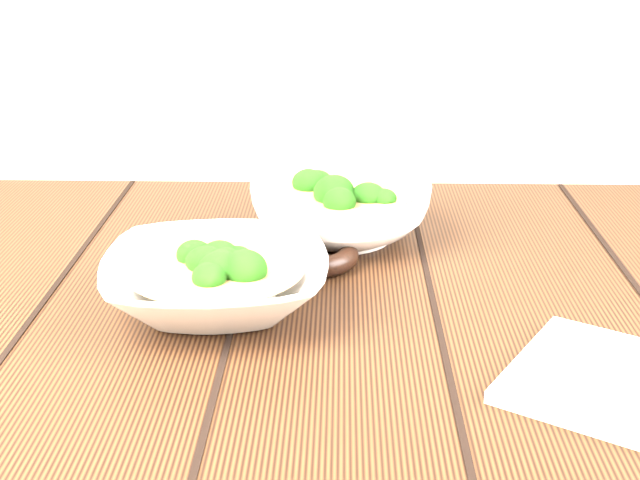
# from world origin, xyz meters

# --- Properties ---
(table) EXTENTS (1.20, 0.80, 0.75)m
(table) POSITION_xyz_m (0.00, 0.00, 0.63)
(table) COLOR #311C0E
(table) RESTS_ON ground
(soup_bowl_front) EXTENTS (0.24, 0.24, 0.07)m
(soup_bowl_front) POSITION_xyz_m (-0.04, -0.02, 0.78)
(soup_bowl_front) COLOR silver
(soup_bowl_front) RESTS_ON table
(soup_bowl_back) EXTENTS (0.22, 0.22, 0.08)m
(soup_bowl_back) POSITION_xyz_m (0.08, 0.18, 0.79)
(soup_bowl_back) COLOR silver
(soup_bowl_back) RESTS_ON table
(trivet) EXTENTS (0.13, 0.13, 0.02)m
(trivet) POSITION_xyz_m (0.06, 0.09, 0.76)
(trivet) COLOR black
(trivet) RESTS_ON table
(napkin) EXTENTS (0.26, 0.25, 0.01)m
(napkin) POSITION_xyz_m (0.33, -0.18, 0.76)
(napkin) COLOR #BAB09B
(napkin) RESTS_ON table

